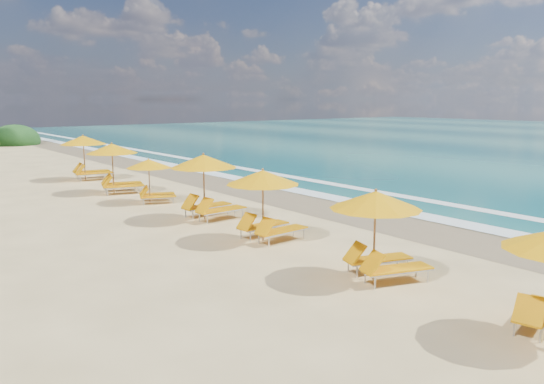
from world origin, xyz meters
The scene contains 9 objects.
ground centered at (0.00, 0.00, 0.00)m, with size 160.00×160.00×0.00m, color #D9C07F.
wet_sand centered at (4.00, 0.00, 0.01)m, with size 4.00×160.00×0.01m, color #887551.
surf_foam centered at (6.70, 0.00, 0.03)m, with size 4.00×160.00×0.01m.
station_2 centered at (-1.75, -6.86, 1.36)m, with size 3.08×3.02×2.42m.
station_3 centered at (-1.70, -1.91, 1.38)m, with size 2.74×2.56×2.46m.
station_4 centered at (-1.53, 2.11, 1.48)m, with size 2.92×2.72×2.64m.
station_5 centered at (-1.74, 6.65, 1.15)m, with size 2.67×2.63×2.06m.
station_6 centered at (-2.01, 10.16, 1.44)m, with size 3.24×3.15×2.58m.
station_7 centered at (-1.57, 15.62, 1.50)m, with size 3.16×3.00×2.67m.
Camera 1 is at (-12.38, -15.84, 4.68)m, focal length 35.42 mm.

